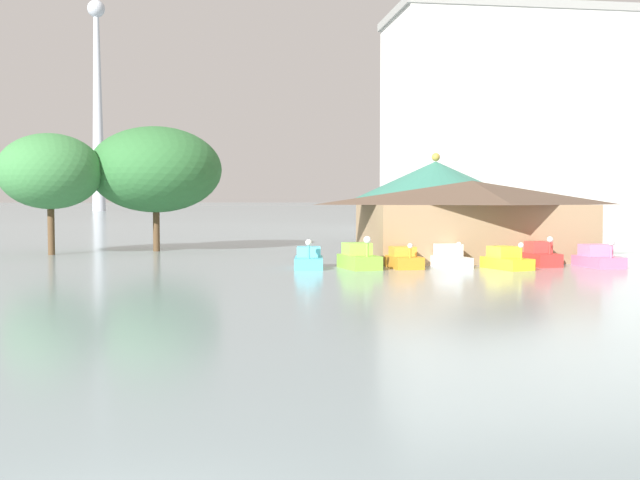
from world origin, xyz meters
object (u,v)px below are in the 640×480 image
at_px(pedal_boat_cyan, 309,260).
at_px(shoreline_tree_mid, 156,170).
at_px(pedal_boat_white, 450,258).
at_px(shoreline_tree_tall_left, 50,171).
at_px(background_building_block, 539,122).
at_px(distant_broadcast_tower, 97,44).
at_px(pedal_boat_red, 540,256).
at_px(pedal_boat_lime, 359,258).
at_px(boathouse, 472,218).
at_px(pedal_boat_yellow, 506,260).
at_px(pedal_boat_pink, 598,258).
at_px(green_roof_pavilion, 435,196).
at_px(pedal_boat_orange, 404,259).

distance_m(pedal_boat_cyan, shoreline_tree_mid, 18.55).
xyz_separation_m(pedal_boat_white, shoreline_tree_tall_left, (-23.66, 13.10, 5.12)).
height_order(background_building_block, distant_broadcast_tower, distant_broadcast_tower).
bearing_deg(pedal_boat_red, shoreline_tree_mid, -131.06).
distance_m(pedal_boat_lime, shoreline_tree_mid, 20.46).
relative_size(pedal_boat_white, background_building_block, 0.07).
distance_m(pedal_boat_white, boathouse, 6.04).
xyz_separation_m(pedal_boat_white, pedal_boat_yellow, (2.65, -1.45, -0.02)).
relative_size(pedal_boat_cyan, distant_broadcast_tower, 0.02).
relative_size(pedal_boat_pink, background_building_block, 0.07).
bearing_deg(green_roof_pavilion, pedal_boat_yellow, -97.62).
distance_m(pedal_boat_pink, boathouse, 8.15).
xyz_separation_m(green_roof_pavilion, distant_broadcast_tower, (-53.87, 196.30, 50.12)).
height_order(pedal_boat_orange, pedal_boat_white, pedal_boat_white).
bearing_deg(green_roof_pavilion, pedal_boat_lime, -116.57).
relative_size(pedal_boat_lime, shoreline_tree_tall_left, 0.38).
bearing_deg(green_roof_pavilion, distant_broadcast_tower, 105.35).
relative_size(pedal_boat_orange, pedal_boat_red, 1.05).
relative_size(pedal_boat_orange, pedal_boat_pink, 0.88).
bearing_deg(shoreline_tree_tall_left, pedal_boat_yellow, -28.94).
distance_m(boathouse, shoreline_tree_mid, 22.87).
bearing_deg(background_building_block, pedal_boat_lime, -122.31).
bearing_deg(background_building_block, pedal_boat_red, -114.05).
relative_size(pedal_boat_yellow, shoreline_tree_mid, 0.34).
relative_size(pedal_boat_lime, boathouse, 0.22).
height_order(pedal_boat_lime, pedal_boat_pink, pedal_boat_lime).
bearing_deg(shoreline_tree_tall_left, pedal_boat_pink, -24.16).
xyz_separation_m(pedal_boat_lime, pedal_boat_pink, (13.26, -0.96, -0.06)).
relative_size(green_roof_pavilion, shoreline_tree_mid, 1.47).
bearing_deg(pedal_boat_lime, pedal_boat_white, 82.32).
xyz_separation_m(boathouse, background_building_block, (26.96, 50.45, 11.30)).
height_order(pedal_boat_white, shoreline_tree_mid, shoreline_tree_mid).
xyz_separation_m(pedal_boat_yellow, shoreline_tree_mid, (-19.52, 17.18, 5.40)).
bearing_deg(pedal_boat_cyan, pedal_boat_lime, 83.76).
height_order(pedal_boat_pink, boathouse, boathouse).
bearing_deg(pedal_boat_pink, shoreline_tree_tall_left, -118.53).
distance_m(pedal_boat_white, pedal_boat_pink, 8.18).
xyz_separation_m(boathouse, distant_broadcast_tower, (-51.10, 213.07, 51.61)).
height_order(pedal_boat_orange, pedal_boat_red, pedal_boat_red).
distance_m(green_roof_pavilion, shoreline_tree_mid, 23.43).
relative_size(pedal_boat_lime, pedal_boat_white, 1.11).
bearing_deg(pedal_boat_pink, pedal_boat_lime, -98.51).
bearing_deg(boathouse, distant_broadcast_tower, 103.49).
xyz_separation_m(pedal_boat_lime, background_building_block, (35.09, 55.47, 13.31)).
distance_m(pedal_boat_orange, shoreline_tree_mid, 21.99).
bearing_deg(green_roof_pavilion, pedal_boat_orange, -111.08).
xyz_separation_m(pedal_boat_lime, pedal_boat_white, (5.16, 0.18, -0.06)).
relative_size(pedal_boat_lime, green_roof_pavilion, 0.22).
height_order(pedal_boat_yellow, shoreline_tree_mid, shoreline_tree_mid).
relative_size(pedal_boat_cyan, pedal_boat_yellow, 0.99).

